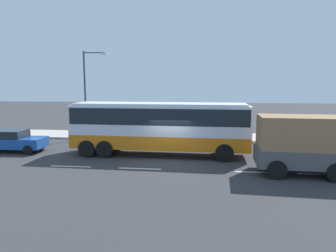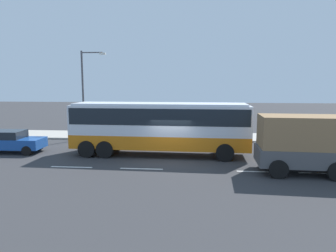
{
  "view_description": "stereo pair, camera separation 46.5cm",
  "coord_description": "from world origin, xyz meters",
  "px_view_note": "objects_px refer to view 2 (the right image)",
  "views": [
    {
      "loc": [
        1.92,
        -18.34,
        4.67
      ],
      "look_at": [
        -0.31,
        1.54,
        1.92
      ],
      "focal_mm": 32.51,
      "sensor_mm": 36.0,
      "label": 1
    },
    {
      "loc": [
        1.46,
        -18.38,
        4.67
      ],
      "look_at": [
        -0.31,
        1.54,
        1.92
      ],
      "focal_mm": 32.51,
      "sensor_mm": 36.0,
      "label": 2
    }
  ],
  "objects_px": {
    "cargo_truck": "(329,144)",
    "car_blue_saloon": "(9,141)",
    "street_lamp": "(85,88)",
    "coach_bus": "(160,123)",
    "pedestrian_near_curb": "(178,125)"
  },
  "relations": [
    {
      "from": "cargo_truck",
      "to": "car_blue_saloon",
      "type": "distance_m",
      "value": 19.95
    },
    {
      "from": "cargo_truck",
      "to": "street_lamp",
      "type": "xyz_separation_m",
      "value": [
        -16.1,
        8.78,
        2.72
      ]
    },
    {
      "from": "coach_bus",
      "to": "street_lamp",
      "type": "bearing_deg",
      "value": 144.25
    },
    {
      "from": "cargo_truck",
      "to": "street_lamp",
      "type": "bearing_deg",
      "value": 154.46
    },
    {
      "from": "car_blue_saloon",
      "to": "pedestrian_near_curb",
      "type": "xyz_separation_m",
      "value": [
        11.27,
        7.15,
        0.28
      ]
    },
    {
      "from": "coach_bus",
      "to": "cargo_truck",
      "type": "xyz_separation_m",
      "value": [
        9.23,
        -3.51,
        -0.52
      ]
    },
    {
      "from": "coach_bus",
      "to": "street_lamp",
      "type": "height_order",
      "value": "street_lamp"
    },
    {
      "from": "cargo_truck",
      "to": "car_blue_saloon",
      "type": "relative_size",
      "value": 1.75
    },
    {
      "from": "coach_bus",
      "to": "pedestrian_near_curb",
      "type": "height_order",
      "value": "coach_bus"
    },
    {
      "from": "pedestrian_near_curb",
      "to": "coach_bus",
      "type": "bearing_deg",
      "value": 151.7
    },
    {
      "from": "coach_bus",
      "to": "car_blue_saloon",
      "type": "height_order",
      "value": "coach_bus"
    },
    {
      "from": "cargo_truck",
      "to": "pedestrian_near_curb",
      "type": "xyz_separation_m",
      "value": [
        -8.38,
        10.54,
        -0.54
      ]
    },
    {
      "from": "coach_bus",
      "to": "pedestrian_near_curb",
      "type": "distance_m",
      "value": 7.15
    },
    {
      "from": "pedestrian_near_curb",
      "to": "street_lamp",
      "type": "bearing_deg",
      "value": 81.46
    },
    {
      "from": "cargo_truck",
      "to": "car_blue_saloon",
      "type": "xyz_separation_m",
      "value": [
        -19.64,
        3.38,
        -0.82
      ]
    }
  ]
}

